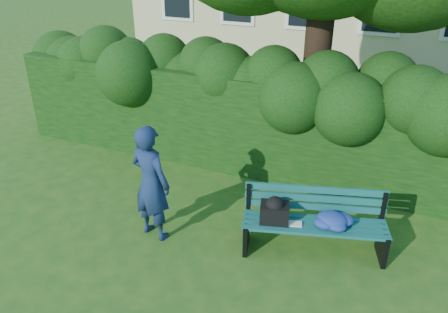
% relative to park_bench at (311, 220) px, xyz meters
% --- Properties ---
extents(ground, '(80.00, 80.00, 0.00)m').
position_rel_park_bench_xyz_m(ground, '(-1.49, -0.13, -0.51)').
color(ground, '#24561A').
rests_on(ground, ground).
extents(hedge, '(10.00, 1.00, 1.80)m').
position_rel_park_bench_xyz_m(hedge, '(-1.49, 2.07, 0.39)').
color(hedge, black).
rests_on(hedge, ground).
extents(park_bench, '(2.01, 1.07, 0.89)m').
position_rel_park_bench_xyz_m(park_bench, '(0.00, 0.00, 0.00)').
color(park_bench, '#11574B').
rests_on(park_bench, ground).
extents(man_reading, '(0.70, 0.53, 1.73)m').
position_rel_park_bench_xyz_m(man_reading, '(-2.16, -0.55, 0.36)').
color(man_reading, navy).
rests_on(man_reading, ground).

